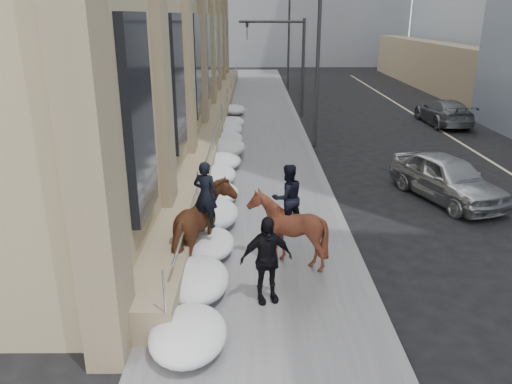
# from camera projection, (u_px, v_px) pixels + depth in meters

# --- Properties ---
(ground) EXTENTS (140.00, 140.00, 0.00)m
(ground) POSITION_uv_depth(u_px,v_px,m) (260.00, 297.00, 11.56)
(ground) COLOR black
(ground) RESTS_ON ground
(sidewalk) EXTENTS (5.00, 80.00, 0.12)m
(sidewalk) POSITION_uv_depth(u_px,v_px,m) (257.00, 169.00, 20.97)
(sidewalk) COLOR #565659
(sidewalk) RESTS_ON ground
(curb) EXTENTS (0.24, 80.00, 0.12)m
(curb) POSITION_uv_depth(u_px,v_px,m) (319.00, 169.00, 20.98)
(curb) COLOR slate
(curb) RESTS_ON ground
(lane_line) EXTENTS (0.15, 70.00, 0.01)m
(lane_line) POSITION_uv_depth(u_px,v_px,m) (505.00, 170.00, 21.05)
(lane_line) COLOR #BFB78C
(lane_line) RESTS_ON ground
(streetlight_mid) EXTENTS (1.71, 0.24, 8.00)m
(streetlight_mid) POSITION_uv_depth(u_px,v_px,m) (315.00, 51.00, 23.24)
(streetlight_mid) COLOR #2D2D30
(streetlight_mid) RESTS_ON ground
(streetlight_far) EXTENTS (1.71, 0.24, 8.00)m
(streetlight_far) POSITION_uv_depth(u_px,v_px,m) (287.00, 35.00, 42.08)
(streetlight_far) COLOR #2D2D30
(streetlight_far) RESTS_ON ground
(traffic_signal) EXTENTS (4.10, 0.22, 6.00)m
(traffic_signal) POSITION_uv_depth(u_px,v_px,m) (289.00, 52.00, 30.96)
(traffic_signal) COLOR #2D2D30
(traffic_signal) RESTS_ON ground
(snow_bank) EXTENTS (1.70, 18.10, 0.76)m
(snow_bank) POSITION_uv_depth(u_px,v_px,m) (220.00, 173.00, 19.04)
(snow_bank) COLOR white
(snow_bank) RESTS_ON sidewalk
(mounted_horse_left) EXTENTS (1.75, 2.64, 2.69)m
(mounted_horse_left) POSITION_uv_depth(u_px,v_px,m) (203.00, 224.00, 12.58)
(mounted_horse_left) COLOR #512B18
(mounted_horse_left) RESTS_ON sidewalk
(mounted_horse_right) EXTENTS (2.09, 2.20, 2.62)m
(mounted_horse_right) POSITION_uv_depth(u_px,v_px,m) (287.00, 224.00, 12.60)
(mounted_horse_right) COLOR #482114
(mounted_horse_right) RESTS_ON sidewalk
(pedestrian) EXTENTS (1.27, 0.79, 2.02)m
(pedestrian) POSITION_uv_depth(u_px,v_px,m) (266.00, 260.00, 10.91)
(pedestrian) COLOR black
(pedestrian) RESTS_ON sidewalk
(car_silver) EXTENTS (3.34, 5.11, 1.62)m
(car_silver) POSITION_uv_depth(u_px,v_px,m) (447.00, 178.00, 17.45)
(car_silver) COLOR #A5A8AD
(car_silver) RESTS_ON ground
(car_grey) EXTENTS (2.24, 5.21, 1.50)m
(car_grey) POSITION_uv_depth(u_px,v_px,m) (444.00, 112.00, 29.57)
(car_grey) COLOR #55585C
(car_grey) RESTS_ON ground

